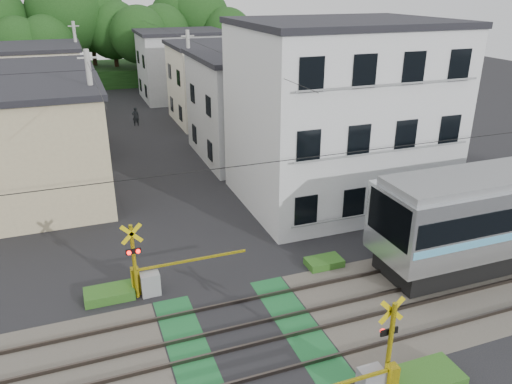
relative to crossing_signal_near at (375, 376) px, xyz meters
name	(u,v)px	position (x,y,z in m)	size (l,w,h in m)	color
ground	(245,337)	(-2.59, 3.65, -0.71)	(120.00, 120.00, 0.00)	black
track_bed	(245,336)	(-2.59, 3.65, -0.67)	(120.00, 120.00, 0.14)	#47423A
crossing_signal_near	(375,376)	(0.00, 0.00, 0.00)	(4.74, 0.65, 3.09)	yellow
crossing_signal_far	(147,278)	(-5.17, 7.31, 0.00)	(4.74, 0.65, 3.09)	yellow
apartment_block	(339,114)	(5.91, 13.15, 3.94)	(10.20, 8.36, 9.30)	silver
houses_row	(136,93)	(-2.33, 29.57, 2.53)	(22.07, 31.35, 6.80)	tan
tree_hill	(101,33)	(-2.88, 52.33, 5.09)	(40.00, 13.02, 11.95)	#193D14
catenary	(409,210)	(3.41, 3.69, 2.98)	(60.00, 5.04, 7.00)	#2D2D33
utility_poles	(121,90)	(-3.64, 26.66, 3.37)	(7.90, 42.00, 8.00)	#A5A5A0
pedestrian	(136,117)	(-2.20, 32.21, 0.06)	(0.56, 0.37, 1.55)	black
weed_patches	(295,323)	(-0.83, 3.56, -0.53)	(10.25, 8.80, 0.40)	#2D5E1E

